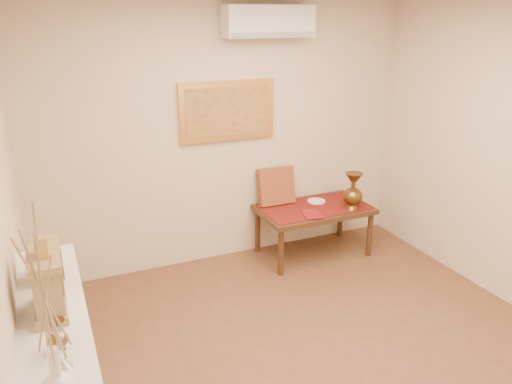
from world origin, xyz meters
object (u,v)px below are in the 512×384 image
white_vase (48,326)px  wooden_chest (48,260)px  brass_urn_tall (353,187)px  low_table (314,213)px  mantel_clock (48,283)px

white_vase → wooden_chest: (0.00, 1.29, -0.35)m
brass_urn_tall → low_table: bearing=148.7°
low_table → mantel_clock: bearing=-147.0°
brass_urn_tall → low_table: 0.51m
wooden_chest → low_table: 3.04m
wooden_chest → low_table: size_ratio=0.20×
brass_urn_tall → mantel_clock: bearing=-153.1°
mantel_clock → wooden_chest: (0.01, 0.39, -0.05)m
white_vase → brass_urn_tall: bearing=38.9°
brass_urn_tall → wooden_chest: size_ratio=1.96×
white_vase → low_table: 3.87m
white_vase → low_table: bearing=44.7°
mantel_clock → wooden_chest: size_ratio=1.68×
low_table → brass_urn_tall: bearing=-31.3°
white_vase → brass_urn_tall: white_vase is taller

